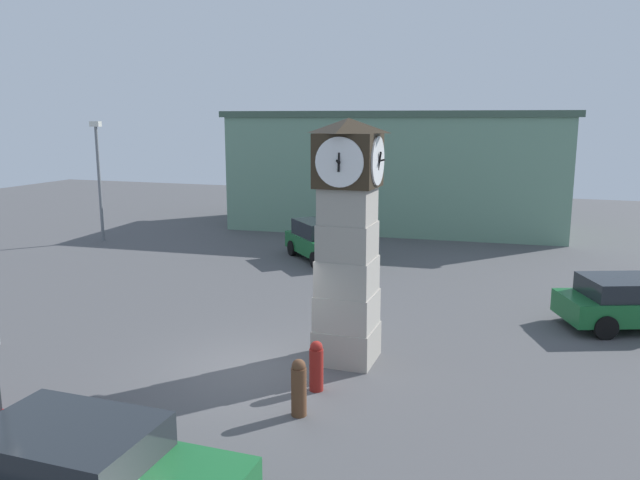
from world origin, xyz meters
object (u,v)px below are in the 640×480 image
at_px(bollard_mid_row, 299,387).
at_px(street_lamp_far_side, 99,172).
at_px(car_silver_hatch, 631,302).
at_px(car_by_building, 85,478).
at_px(bollard_near_tower, 316,365).
at_px(clock_tower, 348,242).
at_px(car_far_lot, 321,240).

bearing_deg(bollard_mid_row, street_lamp_far_side, 138.16).
distance_m(car_silver_hatch, street_lamp_far_side, 22.52).
xyz_separation_m(bollard_mid_row, car_by_building, (-1.59, -4.13, 0.20)).
xyz_separation_m(bollard_near_tower, car_silver_hatch, (6.80, 6.57, 0.18)).
relative_size(clock_tower, bollard_near_tower, 5.19).
height_order(clock_tower, car_by_building, clock_tower).
distance_m(car_by_building, car_silver_hatch, 14.50).
bearing_deg(bollard_mid_row, clock_tower, 88.81).
distance_m(car_far_lot, street_lamp_far_side, 11.22).
distance_m(bollard_near_tower, bollard_mid_row, 1.18).
distance_m(clock_tower, car_by_building, 7.63).
relative_size(clock_tower, bollard_mid_row, 4.94).
relative_size(bollard_near_tower, street_lamp_far_side, 0.20).
height_order(car_silver_hatch, street_lamp_far_side, street_lamp_far_side).
bearing_deg(car_silver_hatch, car_far_lot, 153.92).
relative_size(bollard_near_tower, car_silver_hatch, 0.26).
xyz_separation_m(car_by_building, car_silver_hatch, (8.33, 11.88, -0.05)).
xyz_separation_m(bollard_mid_row, car_far_lot, (-3.98, 13.00, 0.21)).
distance_m(clock_tower, car_far_lot, 10.96).
distance_m(bollard_mid_row, car_by_building, 4.43).
bearing_deg(car_by_building, bollard_near_tower, 73.93).
bearing_deg(car_by_building, clock_tower, 77.02).
xyz_separation_m(car_far_lot, street_lamp_far_side, (-10.94, 0.37, 2.45)).
distance_m(car_far_lot, car_silver_hatch, 11.94).
bearing_deg(car_far_lot, bollard_near_tower, -71.62).
relative_size(clock_tower, car_by_building, 1.30).
height_order(clock_tower, car_far_lot, clock_tower).
bearing_deg(street_lamp_far_side, car_silver_hatch, -14.53).
distance_m(bollard_near_tower, street_lamp_far_side, 19.41).
xyz_separation_m(bollard_near_tower, street_lamp_far_side, (-14.87, 12.18, 2.69)).
bearing_deg(street_lamp_far_side, bollard_near_tower, -39.33).
bearing_deg(car_by_building, car_silver_hatch, 54.96).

